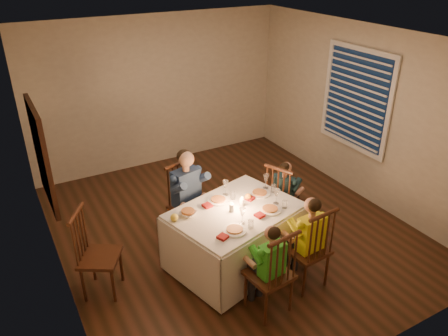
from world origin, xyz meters
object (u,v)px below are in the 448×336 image
chair_end (282,231)px  dining_table (235,225)px  chair_near_right (304,282)px  child_green (267,308)px  chair_near_left (267,308)px  child_teal (282,231)px  chair_adult (190,236)px  adult (190,236)px  chair_extra (105,290)px  child_yellow (304,282)px  serving_bowl (188,213)px

chair_end → dining_table: bearing=82.7°
chair_near_right → child_green: child_green is taller
chair_near_left → child_teal: 1.50m
dining_table → child_green: size_ratio=1.59×
dining_table → chair_adult: bearing=93.8°
adult → dining_table: bearing=-85.6°
chair_end → chair_near_left: bearing=114.5°
dining_table → chair_extra: 1.68m
chair_near_right → adult: bearing=-67.0°
chair_near_left → chair_end: 1.50m
chair_adult → chair_extra: 1.38m
adult → chair_end: bearing=-37.3°
chair_extra → child_yellow: 2.32m
chair_end → chair_extra: size_ratio=1.00×
chair_extra → chair_near_left: bearing=-96.7°
serving_bowl → child_teal: bearing=4.2°
child_yellow → dining_table: bearing=-58.4°
chair_extra → child_green: size_ratio=0.98×
chair_near_left → serving_bowl: bearing=-72.7°
chair_near_left → chair_end: (1.00, 1.12, 0.00)m
dining_table → serving_bowl: size_ratio=9.01×
chair_end → serving_bowl: (-1.46, -0.11, 0.80)m
chair_near_left → serving_bowl: 1.37m
child_green → chair_adult: bearing=-90.6°
child_yellow → child_teal: 1.06m
child_teal → dining_table: bearing=82.7°
chair_end → chair_extra: 2.48m
chair_end → chair_extra: bearing=65.6°
chair_end → adult: bearing=43.4°
child_green → serving_bowl: size_ratio=5.65×
dining_table → chair_extra: (-1.56, 0.30, -0.55)m
child_green → child_teal: size_ratio=1.01×
chair_near_right → serving_bowl: serving_bowl is taller
child_green → child_yellow: (0.61, 0.14, 0.00)m
child_green → child_teal: child_green is taller
chair_end → serving_bowl: size_ratio=5.56×
chair_extra → adult: adult is taller
child_yellow → serving_bowl: bearing=-44.4°
chair_extra → child_teal: 2.48m
child_yellow → child_teal: size_ratio=1.08×
chair_near_right → chair_adult: bearing=-67.0°
chair_adult → chair_extra: same height
chair_adult → child_yellow: child_yellow is taller
adult → child_yellow: (0.79, -1.48, 0.00)m
serving_bowl → chair_end: bearing=4.2°
chair_adult → chair_end: 1.28m
serving_bowl → chair_near_right: bearing=-39.3°
child_yellow → chair_extra: bearing=-30.9°
chair_adult → chair_end: same height
adult → serving_bowl: (-0.28, -0.61, 0.80)m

